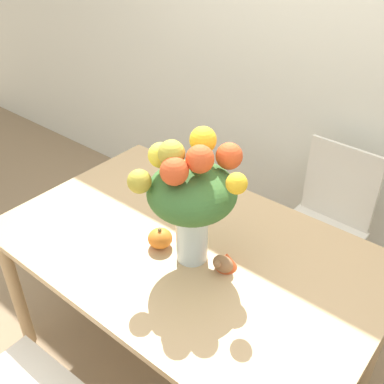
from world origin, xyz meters
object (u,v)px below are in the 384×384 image
Objects in this scene: flower_vase at (191,193)px; pumpkin at (160,238)px; dining_chair_near_window at (323,226)px; turkey_figurine at (225,262)px.

pumpkin is at bearing -169.30° from flower_vase.
dining_chair_near_window reaches higher than pumpkin.
pumpkin is 0.87× the size of turkey_figurine.
turkey_figurine is at bearing -91.08° from dining_chair_near_window.
flower_vase is 5.38× the size of pumpkin.
pumpkin is 0.11× the size of dining_chair_near_window.
pumpkin is (-0.14, -0.03, -0.27)m from flower_vase.
pumpkin is 0.29m from turkey_figurine.
turkey_figurine is (0.14, 0.03, -0.27)m from flower_vase.
turkey_figurine is 0.92m from dining_chair_near_window.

